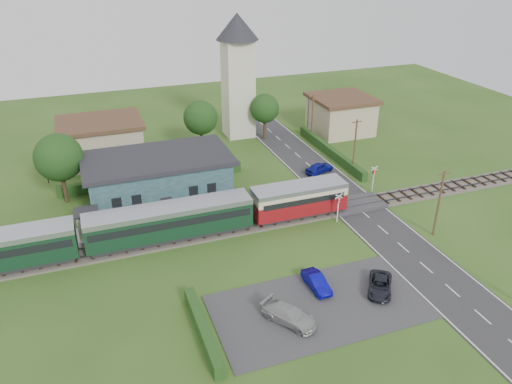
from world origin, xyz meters
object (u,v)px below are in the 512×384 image
object	(u,v)px
house_west	(102,140)
house_east	(341,114)
station_building	(159,178)
church_tower	(238,67)
car_park_silver	(289,315)
car_on_road	(319,168)
pedestrian_far	(121,223)
pedestrian_near	(250,202)
equipment_hut	(88,222)
crossing_signal_near	(338,204)
car_park_dark	(380,285)
crossing_signal_far	(374,175)
car_park_blue	(316,282)
train	(137,227)

from	to	relation	value
house_west	house_east	xyz separation A→B (m)	(35.00, -1.00, 0.00)
station_building	church_tower	world-z (taller)	church_tower
house_west	car_park_silver	xyz separation A→B (m)	(10.55, -37.82, -2.06)
car_on_road	house_west	bearing A→B (deg)	40.94
station_building	pedestrian_far	world-z (taller)	station_building
church_tower	pedestrian_near	distance (m)	25.77
equipment_hut	crossing_signal_near	bearing A→B (deg)	-12.94
crossing_signal_near	car_park_silver	size ratio (longest dim) A/B	0.73
house_east	crossing_signal_near	distance (m)	27.95
church_tower	car_park_silver	world-z (taller)	church_tower
station_building	crossing_signal_near	distance (m)	19.98
equipment_hut	car_park_dark	distance (m)	28.06
station_building	house_west	bearing A→B (deg)	109.65
house_west	house_east	distance (m)	35.01
equipment_hut	car_park_silver	distance (m)	22.57
house_west	crossing_signal_far	world-z (taller)	house_west
pedestrian_near	church_tower	bearing A→B (deg)	-87.59
car_park_blue	pedestrian_far	size ratio (longest dim) A/B	2.41
house_west	crossing_signal_near	xyz separation A→B (m)	(21.40, -25.41, -0.65)
train	car_on_road	bearing A→B (deg)	21.23
house_east	pedestrian_far	bearing A→B (deg)	-151.28
church_tower	station_building	bearing A→B (deg)	-131.41
crossing_signal_far	pedestrian_far	bearing A→B (deg)	179.07
train	house_east	bearing A→B (deg)	33.11
equipment_hut	house_east	world-z (taller)	house_east
train	pedestrian_far	bearing A→B (deg)	112.84
car_park_blue	house_east	bearing A→B (deg)	57.09
crossing_signal_far	train	bearing A→B (deg)	-175.00
church_tower	pedestrian_far	world-z (taller)	church_tower
station_building	house_east	distance (m)	32.70
church_tower	car_park_silver	size ratio (longest dim) A/B	3.89
church_tower	pedestrian_near	size ratio (longest dim) A/B	11.17
crossing_signal_near	car_park_blue	distance (m)	11.77
train	car_on_road	distance (m)	25.68
train	car_park_blue	bearing A→B (deg)	-41.85
station_building	crossing_signal_near	xyz separation A→B (m)	(16.40, -11.40, -0.55)
church_tower	crossing_signal_near	size ratio (longest dim) A/B	5.37
house_west	car_park_dark	xyz separation A→B (m)	(19.18, -36.95, -2.16)
car_park_dark	pedestrian_near	world-z (taller)	pedestrian_near
equipment_hut	pedestrian_far	world-z (taller)	equipment_hut
car_park_silver	train	bearing A→B (deg)	88.47
car_on_road	pedestrian_near	size ratio (longest dim) A/B	2.48
crossing_signal_near	car_park_dark	size ratio (longest dim) A/B	0.82
church_tower	car_park_dark	xyz separation A→B (m)	(-0.82, -39.95, -9.59)
house_west	car_park_silver	distance (m)	39.32
crossing_signal_far	house_west	bearing A→B (deg)	144.23
station_building	car_park_silver	world-z (taller)	station_building
house_east	car_park_blue	world-z (taller)	house_east
station_building	car_park_dark	xyz separation A→B (m)	(14.18, -22.94, -2.06)
church_tower	crossing_signal_far	world-z (taller)	church_tower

